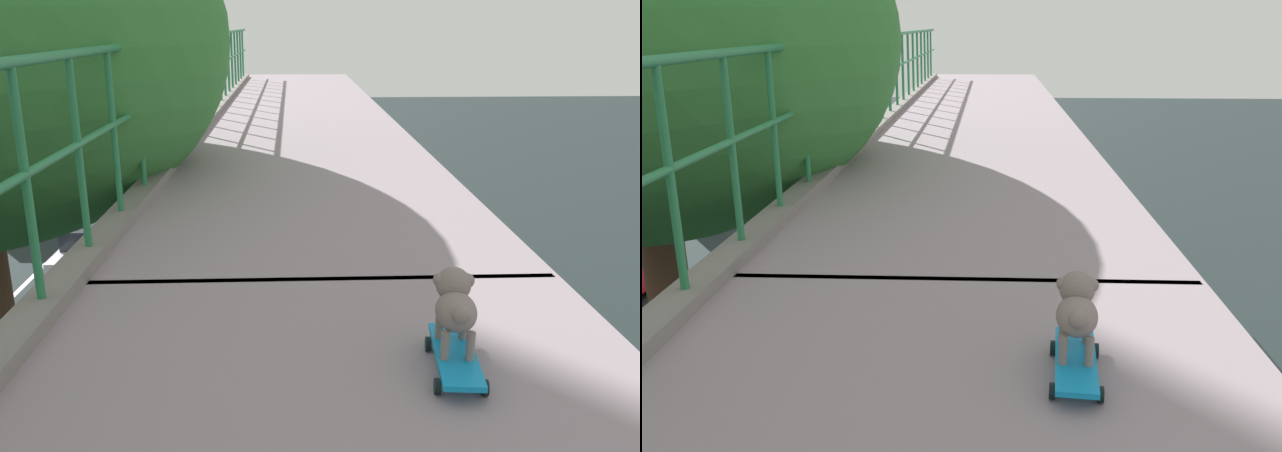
{
  "view_description": "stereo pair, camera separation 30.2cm",
  "coord_description": "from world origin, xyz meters",
  "views": [
    {
      "loc": [
        1.01,
        -1.87,
        6.63
      ],
      "look_at": [
        1.16,
        1.68,
        5.53
      ],
      "focal_mm": 36.71,
      "sensor_mm": 36.0,
      "label": 1
    },
    {
      "loc": [
        1.32,
        -1.87,
        6.63
      ],
      "look_at": [
        1.16,
        1.68,
        5.53
      ],
      "focal_mm": 36.71,
      "sensor_mm": 36.0,
      "label": 2
    }
  ],
  "objects": [
    {
      "name": "car_white_seventh",
      "position": [
        -4.47,
        16.09,
        0.62
      ],
      "size": [
        1.9,
        4.53,
        1.33
      ],
      "color": "silver",
      "rests_on": "ground"
    },
    {
      "name": "city_bus",
      "position": [
        -8.32,
        24.83,
        1.71
      ],
      "size": [
        2.64,
        10.69,
        2.99
      ],
      "color": "white",
      "rests_on": "ground"
    },
    {
      "name": "toy_skateboard",
      "position": [
        1.68,
        0.54,
        5.31
      ],
      "size": [
        0.25,
        0.56,
        0.09
      ],
      "color": "#118CD2",
      "rests_on": "overpass_deck"
    },
    {
      "name": "small_dog",
      "position": [
        1.68,
        0.61,
        5.52
      ],
      "size": [
        0.19,
        0.38,
        0.32
      ],
      "color": "gray",
      "rests_on": "toy_skateboard"
    },
    {
      "name": "car_green_fifth",
      "position": [
        -4.18,
        8.75,
        0.64
      ],
      "size": [
        1.79,
        3.94,
        1.37
      ],
      "color": "#1B7034",
      "rests_on": "ground"
    }
  ]
}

